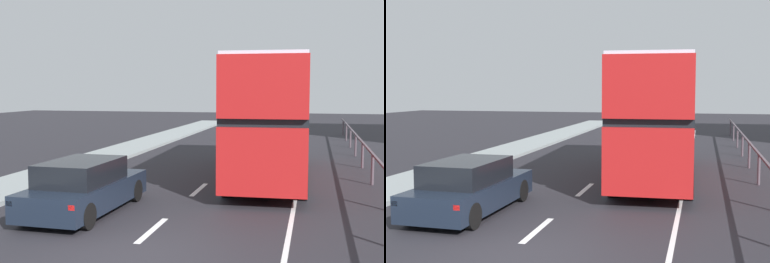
% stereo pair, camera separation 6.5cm
% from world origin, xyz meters
% --- Properties ---
extents(ground_plane, '(75.99, 120.00, 0.10)m').
position_xyz_m(ground_plane, '(0.00, 0.00, -0.05)').
color(ground_plane, '#252429').
extents(lane_paint_markings, '(3.28, 46.00, 0.01)m').
position_xyz_m(lane_paint_markings, '(2.01, 8.20, 0.00)').
color(lane_paint_markings, silver).
rests_on(lane_paint_markings, ground).
extents(bridge_side_railing, '(0.10, 42.00, 1.10)m').
position_xyz_m(bridge_side_railing, '(5.63, 9.00, 0.90)').
color(bridge_side_railing, '#51434C').
rests_on(bridge_side_railing, ground).
extents(double_decker_bus_red, '(2.91, 10.36, 4.35)m').
position_xyz_m(double_decker_bus_red, '(2.06, 9.55, 2.33)').
color(double_decker_bus_red, '#AE1819').
rests_on(double_decker_bus_red, ground).
extents(hatchback_car_near, '(1.92, 4.55, 1.43)m').
position_xyz_m(hatchback_car_near, '(-2.28, 3.05, 0.68)').
color(hatchback_car_near, '#17202E').
rests_on(hatchback_car_near, ground).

